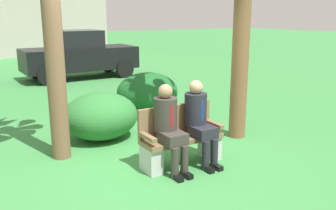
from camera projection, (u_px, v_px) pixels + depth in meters
ground_plane at (154, 165)px, 5.59m from camera, size 80.00×80.00×0.00m
park_bench at (180, 139)px, 5.57m from camera, size 1.27×0.44×0.90m
seated_man_left at (169, 124)px, 5.25m from camera, size 0.34×0.72×1.27m
seated_man_right at (199, 118)px, 5.53m from camera, size 0.34×0.72×1.28m
shrub_near_bench at (147, 92)px, 8.60m from camera, size 1.45×1.33×0.91m
shrub_mid_lawn at (100, 116)px, 6.68m from camera, size 1.37×1.26×0.86m
parked_car_far at (79, 55)px, 12.90m from camera, size 3.91×1.73×1.68m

